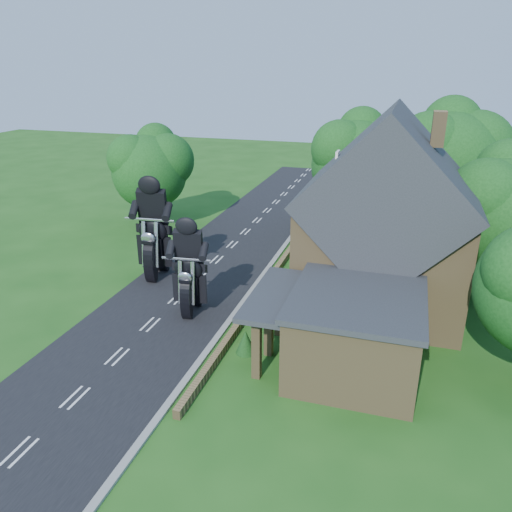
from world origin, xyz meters
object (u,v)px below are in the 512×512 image
(house, at_px, (384,225))
(motorcycle_lead, at_px, (191,299))
(motorcycle_follow, at_px, (157,262))
(annex, at_px, (352,331))
(garden_wall, at_px, (262,290))

(house, distance_m, motorcycle_lead, 10.59)
(motorcycle_follow, bearing_deg, annex, 148.09)
(annex, xyz_separation_m, motorcycle_follow, (-12.27, 6.20, -0.84))
(garden_wall, xyz_separation_m, house, (6.19, 1.00, 4.14))
(annex, xyz_separation_m, motorcycle_lead, (-8.42, 2.59, -0.99))
(garden_wall, distance_m, house, 7.52)
(annex, bearing_deg, garden_wall, 133.84)
(annex, bearing_deg, motorcycle_lead, 162.90)
(house, relative_size, annex, 1.45)
(garden_wall, distance_m, motorcycle_lead, 4.33)
(annex, relative_size, motorcycle_follow, 3.53)
(garden_wall, distance_m, annex, 8.19)
(motorcycle_lead, bearing_deg, house, -161.33)
(house, bearing_deg, garden_wall, -170.83)
(house, distance_m, annex, 7.30)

